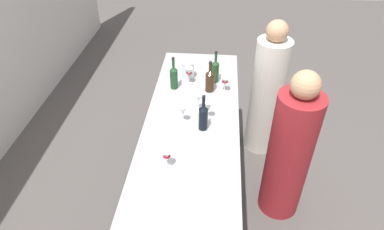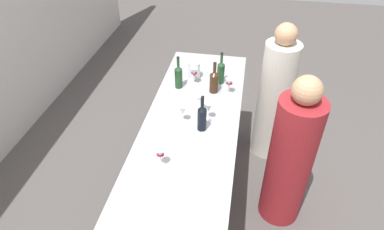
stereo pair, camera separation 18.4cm
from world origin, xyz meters
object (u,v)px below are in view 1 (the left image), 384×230
Objects in this scene: wine_bottle_leftmost_near_black at (203,116)px; wine_bottle_second_left_amber_brown at (210,80)px; wine_bottle_center_olive_green at (174,77)px; person_center_guest at (267,95)px; wine_glass_near_right at (199,99)px; water_pitcher at (188,70)px; person_left_guest at (289,153)px; wine_glass_far_right at (167,156)px; wine_glass_near_center at (208,107)px; wine_glass_near_left at (225,81)px; wine_glass_far_center at (189,73)px; wine_bottle_second_right_olive_green at (215,70)px; wine_glass_far_left at (183,112)px.

wine_bottle_leftmost_near_black is 0.54m from wine_bottle_second_left_amber_brown.
person_center_guest is at bearing -66.57° from wine_bottle_center_olive_green.
wine_bottle_center_olive_green is 0.41m from wine_glass_near_right.
wine_bottle_center_olive_green reaches higher than water_pitcher.
wine_bottle_second_left_amber_brown is 0.92m from person_left_guest.
wine_bottle_second_left_amber_brown is (0.53, -0.03, -0.01)m from wine_bottle_leftmost_near_black.
wine_glass_near_center is at bearing -23.92° from wine_glass_far_right.
wine_bottle_second_left_amber_brown is at bearing 89.08° from wine_glass_near_left.
wine_glass_far_center is (0.63, 0.17, -0.00)m from wine_bottle_leftmost_near_black.
wine_glass_far_right is at bearing 156.08° from wine_glass_near_center.
wine_bottle_center_olive_green reaches higher than wine_glass_near_left.
person_center_guest reaches higher than wine_bottle_second_right_olive_green.
wine_bottle_second_left_amber_brown is 0.40m from wine_glass_near_center.
water_pitcher is 0.91m from person_center_guest.
wine_glass_near_center is at bearing 176.56° from wine_bottle_second_right_olive_green.
wine_glass_near_left reaches higher than wine_glass_far_right.
person_left_guest is at bearing -126.71° from wine_glass_near_left.
wine_bottle_second_left_amber_brown is at bearing -20.67° from person_left_guest.
wine_glass_near_right is 0.53m from water_pitcher.
person_left_guest reaches higher than wine_bottle_second_left_amber_brown.
wine_bottle_second_left_amber_brown is 1.95× the size of wine_glass_far_left.
wine_glass_near_left is 0.34m from wine_glass_far_center.
wine_glass_near_right is at bearing 64.30° from person_center_guest.
wine_glass_near_right reaches higher than wine_glass_near_left.
wine_bottle_second_right_olive_green is at bearing -5.50° from wine_bottle_leftmost_near_black.
wine_bottle_center_olive_green is 1.07m from person_center_guest.
wine_bottle_second_left_amber_brown is at bearing -93.25° from wine_bottle_center_olive_green.
wine_glass_far_center is at bearing 63.24° from wine_bottle_second_left_amber_brown.
wine_bottle_second_left_amber_brown is 0.13m from wine_glass_near_left.
water_pitcher is (0.21, 0.22, -0.03)m from wine_bottle_second_left_amber_brown.
wine_bottle_second_right_olive_green is 0.67m from wine_glass_far_left.
person_center_guest is (0.88, -0.77, -0.39)m from wine_glass_far_left.
wine_glass_far_right is 0.10× the size of person_center_guest.
wine_glass_near_center is at bearing -141.98° from wine_bottle_center_olive_green.
wine_glass_near_center is at bearing -159.93° from water_pitcher.
wine_bottle_second_right_olive_green reaches higher than wine_glass_far_right.
wine_bottle_leftmost_near_black is 0.70m from wine_bottle_second_right_olive_green.
wine_glass_far_left is at bearing -179.24° from wine_glass_far_center.
wine_bottle_center_olive_green is (0.55, 0.30, 0.00)m from wine_bottle_leftmost_near_black.
person_left_guest is (-0.02, -0.70, -0.42)m from wine_glass_near_center.
wine_glass_far_left is at bearing 158.18° from wine_bottle_second_left_amber_brown.
person_left_guest is (-0.12, -0.78, -0.43)m from wine_glass_near_right.
wine_bottle_leftmost_near_black is 2.14× the size of wine_glass_far_right.
wine_bottle_leftmost_near_black is 2.07× the size of wine_glass_near_left.
person_center_guest reaches higher than water_pitcher.
wine_glass_far_center is at bearing 0.76° from wine_glass_far_left.
wine_bottle_second_left_amber_brown is at bearing 1.07° from wine_glass_near_center.
wine_bottle_center_olive_green is 1.84× the size of wine_glass_far_center.
wine_glass_far_left is (-0.47, 0.19, -0.01)m from wine_bottle_second_left_amber_brown.
person_center_guest reaches higher than wine_glass_near_right.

